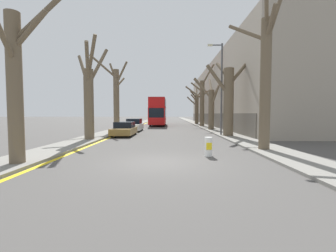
{
  "coord_description": "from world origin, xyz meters",
  "views": [
    {
      "loc": [
        0.47,
        -9.45,
        2.07
      ],
      "look_at": [
        0.17,
        24.79,
        0.2
      ],
      "focal_mm": 24.0,
      "sensor_mm": 36.0,
      "label": 1
    }
  ],
  "objects_px": {
    "street_tree_left_1": "(89,95)",
    "street_tree_right_0": "(265,76)",
    "traffic_bollard": "(208,147)",
    "parked_car_1": "(134,125)",
    "street_tree_left_0": "(15,76)",
    "street_tree_right_2": "(211,106)",
    "street_tree_left_2": "(116,96)",
    "parked_car_0": "(124,129)",
    "street_tree_right_1": "(228,98)",
    "double_decker_bus": "(158,111)",
    "lamp_post": "(221,85)",
    "street_tree_right_3": "(202,100)",
    "street_tree_right_4": "(196,107)"
  },
  "relations": [
    {
      "from": "street_tree_left_2",
      "to": "street_tree_right_2",
      "type": "relative_size",
      "value": 1.23
    },
    {
      "from": "street_tree_right_0",
      "to": "parked_car_0",
      "type": "bearing_deg",
      "value": 137.72
    },
    {
      "from": "street_tree_right_0",
      "to": "double_decker_bus",
      "type": "distance_m",
      "value": 28.06
    },
    {
      "from": "street_tree_right_4",
      "to": "parked_car_0",
      "type": "height_order",
      "value": "street_tree_right_4"
    },
    {
      "from": "street_tree_left_2",
      "to": "parked_car_0",
      "type": "distance_m",
      "value": 5.82
    },
    {
      "from": "street_tree_right_0",
      "to": "parked_car_1",
      "type": "xyz_separation_m",
      "value": [
        -9.46,
        14.39,
        -3.4
      ]
    },
    {
      "from": "street_tree_left_0",
      "to": "street_tree_right_2",
      "type": "height_order",
      "value": "street_tree_left_0"
    },
    {
      "from": "street_tree_right_2",
      "to": "double_decker_bus",
      "type": "relative_size",
      "value": 0.66
    },
    {
      "from": "street_tree_left_1",
      "to": "traffic_bollard",
      "type": "height_order",
      "value": "street_tree_left_1"
    },
    {
      "from": "street_tree_left_1",
      "to": "street_tree_right_3",
      "type": "distance_m",
      "value": 21.93
    },
    {
      "from": "street_tree_right_3",
      "to": "lamp_post",
      "type": "height_order",
      "value": "street_tree_right_3"
    },
    {
      "from": "street_tree_right_2",
      "to": "street_tree_right_1",
      "type": "bearing_deg",
      "value": -89.7
    },
    {
      "from": "street_tree_right_3",
      "to": "street_tree_right_2",
      "type": "bearing_deg",
      "value": -89.72
    },
    {
      "from": "street_tree_right_0",
      "to": "double_decker_bus",
      "type": "height_order",
      "value": "street_tree_right_0"
    },
    {
      "from": "street_tree_left_2",
      "to": "parked_car_1",
      "type": "relative_size",
      "value": 1.93
    },
    {
      "from": "street_tree_right_4",
      "to": "street_tree_left_0",
      "type": "bearing_deg",
      "value": -107.77
    },
    {
      "from": "street_tree_right_0",
      "to": "street_tree_right_2",
      "type": "height_order",
      "value": "street_tree_right_0"
    },
    {
      "from": "street_tree_left_2",
      "to": "lamp_post",
      "type": "bearing_deg",
      "value": -22.25
    },
    {
      "from": "street_tree_left_0",
      "to": "lamp_post",
      "type": "distance_m",
      "value": 16.25
    },
    {
      "from": "parked_car_1",
      "to": "street_tree_right_2",
      "type": "bearing_deg",
      "value": 9.18
    },
    {
      "from": "street_tree_right_3",
      "to": "street_tree_right_4",
      "type": "xyz_separation_m",
      "value": [
        0.05,
        7.81,
        -0.8
      ]
    },
    {
      "from": "street_tree_right_2",
      "to": "lamp_post",
      "type": "xyz_separation_m",
      "value": [
        -0.46,
        -7.35,
        1.62
      ]
    },
    {
      "from": "street_tree_right_1",
      "to": "parked_car_1",
      "type": "bearing_deg",
      "value": 145.21
    },
    {
      "from": "street_tree_right_3",
      "to": "street_tree_right_4",
      "type": "relative_size",
      "value": 1.27
    },
    {
      "from": "street_tree_left_1",
      "to": "lamp_post",
      "type": "xyz_separation_m",
      "value": [
        10.87,
        3.71,
        1.23
      ]
    },
    {
      "from": "street_tree_right_0",
      "to": "street_tree_right_4",
      "type": "relative_size",
      "value": 1.17
    },
    {
      "from": "street_tree_right_4",
      "to": "lamp_post",
      "type": "xyz_separation_m",
      "value": [
        -0.47,
        -22.88,
        1.29
      ]
    },
    {
      "from": "street_tree_left_2",
      "to": "street_tree_left_1",
      "type": "bearing_deg",
      "value": -90.7
    },
    {
      "from": "street_tree_left_1",
      "to": "street_tree_right_0",
      "type": "height_order",
      "value": "street_tree_right_0"
    },
    {
      "from": "street_tree_left_1",
      "to": "traffic_bollard",
      "type": "xyz_separation_m",
      "value": [
        8.06,
        -6.33,
        -3.02
      ]
    },
    {
      "from": "street_tree_right_0",
      "to": "street_tree_right_2",
      "type": "bearing_deg",
      "value": 90.12
    },
    {
      "from": "street_tree_left_2",
      "to": "street_tree_right_3",
      "type": "xyz_separation_m",
      "value": [
        11.19,
        10.67,
        0.21
      ]
    },
    {
      "from": "street_tree_right_2",
      "to": "street_tree_right_3",
      "type": "relative_size",
      "value": 0.71
    },
    {
      "from": "double_decker_bus",
      "to": "parked_car_0",
      "type": "height_order",
      "value": "double_decker_bus"
    },
    {
      "from": "street_tree_left_1",
      "to": "lamp_post",
      "type": "height_order",
      "value": "lamp_post"
    },
    {
      "from": "double_decker_bus",
      "to": "street_tree_right_2",
      "type": "bearing_deg",
      "value": -57.1
    },
    {
      "from": "street_tree_right_1",
      "to": "street_tree_right_2",
      "type": "distance_m",
      "value": 8.11
    },
    {
      "from": "street_tree_right_0",
      "to": "double_decker_bus",
      "type": "bearing_deg",
      "value": 105.0
    },
    {
      "from": "street_tree_right_2",
      "to": "traffic_bollard",
      "type": "relative_size",
      "value": 7.36
    },
    {
      "from": "street_tree_left_1",
      "to": "parked_car_0",
      "type": "xyz_separation_m",
      "value": [
        1.9,
        3.75,
        -2.86
      ]
    },
    {
      "from": "street_tree_right_0",
      "to": "traffic_bollard",
      "type": "bearing_deg",
      "value": -155.87
    },
    {
      "from": "street_tree_left_2",
      "to": "lamp_post",
      "type": "relative_size",
      "value": 0.99
    },
    {
      "from": "street_tree_left_1",
      "to": "parked_car_1",
      "type": "relative_size",
      "value": 1.75
    },
    {
      "from": "street_tree_right_2",
      "to": "street_tree_right_4",
      "type": "height_order",
      "value": "street_tree_right_4"
    },
    {
      "from": "street_tree_left_0",
      "to": "street_tree_right_3",
      "type": "bearing_deg",
      "value": 67.68
    },
    {
      "from": "street_tree_right_0",
      "to": "street_tree_right_3",
      "type": "bearing_deg",
      "value": 90.17
    },
    {
      "from": "street_tree_right_0",
      "to": "traffic_bollard",
      "type": "distance_m",
      "value": 5.12
    },
    {
      "from": "lamp_post",
      "to": "street_tree_right_2",
      "type": "bearing_deg",
      "value": 86.42
    },
    {
      "from": "traffic_bollard",
      "to": "street_tree_left_1",
      "type": "bearing_deg",
      "value": 141.88
    },
    {
      "from": "traffic_bollard",
      "to": "double_decker_bus",
      "type": "bearing_deg",
      "value": 97.89
    }
  ]
}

